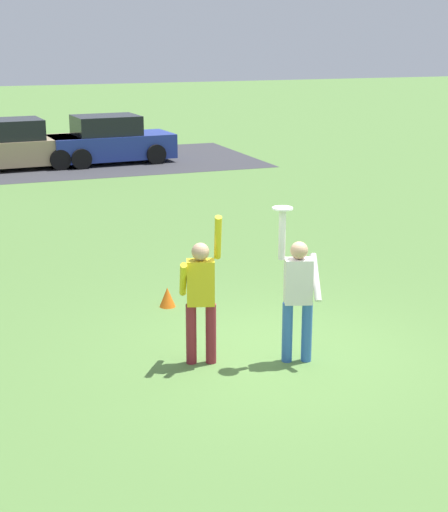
% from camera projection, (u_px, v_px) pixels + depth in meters
% --- Properties ---
extents(ground_plane, '(120.00, 120.00, 0.00)m').
position_uv_depth(ground_plane, '(275.00, 353.00, 10.85)').
color(ground_plane, '#567F3D').
extents(person_catcher, '(0.58, 0.48, 2.08)m').
position_uv_depth(person_catcher, '(298.00, 291.00, 10.34)').
color(person_catcher, '#3366B7').
rests_on(person_catcher, ground_plane).
extents(person_defender, '(0.62, 0.55, 2.04)m').
position_uv_depth(person_defender, '(201.00, 293.00, 10.28)').
color(person_defender, maroon).
rests_on(person_defender, ground_plane).
extents(frisbee_disc, '(0.26, 0.26, 0.02)m').
position_uv_depth(frisbee_disc, '(283.00, 208.00, 10.02)').
color(frisbee_disc, white).
rests_on(frisbee_disc, person_catcher).
extents(parked_car_tan, '(4.20, 2.22, 1.59)m').
position_uv_depth(parked_car_tan, '(13.00, 146.00, 25.47)').
color(parked_car_tan, tan).
rests_on(parked_car_tan, ground_plane).
extents(parked_car_blue, '(4.20, 2.22, 1.59)m').
position_uv_depth(parked_car_blue, '(110.00, 141.00, 26.64)').
color(parked_car_blue, '#233893').
rests_on(parked_car_blue, ground_plane).
extents(parking_strip, '(15.85, 6.40, 0.01)m').
position_uv_depth(parking_strip, '(21.00, 166.00, 26.11)').
color(parking_strip, '#38383D').
rests_on(parking_strip, ground_plane).
extents(field_cone_orange, '(0.26, 0.26, 0.32)m').
position_uv_depth(field_cone_orange, '(167.00, 297.00, 12.66)').
color(field_cone_orange, orange).
rests_on(field_cone_orange, ground_plane).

